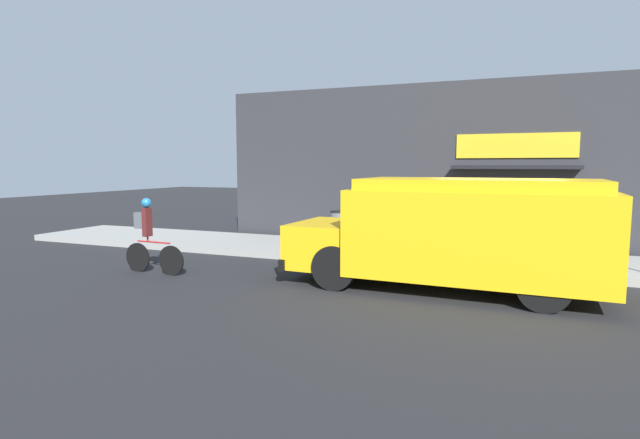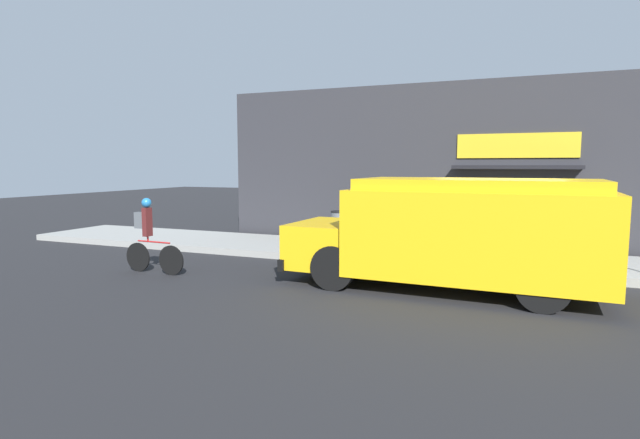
# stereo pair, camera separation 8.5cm
# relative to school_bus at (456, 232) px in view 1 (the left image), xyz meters

# --- Properties ---
(ground_plane) EXTENTS (70.00, 70.00, 0.00)m
(ground_plane) POSITION_rel_school_bus_xyz_m (0.70, 1.54, -1.13)
(ground_plane) COLOR #232326
(sidewalk) EXTENTS (28.00, 2.86, 0.18)m
(sidewalk) POSITION_rel_school_bus_xyz_m (0.70, 2.97, -1.04)
(sidewalk) COLOR #999993
(sidewalk) RESTS_ON ground_plane
(storefront) EXTENTS (16.62, 0.74, 4.70)m
(storefront) POSITION_rel_school_bus_xyz_m (0.70, 4.68, 1.23)
(storefront) COLOR #2D2D33
(storefront) RESTS_ON ground_plane
(school_bus) EXTENTS (6.04, 2.67, 2.15)m
(school_bus) POSITION_rel_school_bus_xyz_m (0.00, 0.00, 0.00)
(school_bus) COLOR yellow
(school_bus) RESTS_ON ground_plane
(cyclist) EXTENTS (1.61, 0.21, 1.68)m
(cyclist) POSITION_rel_school_bus_xyz_m (-6.51, -0.96, -0.31)
(cyclist) COLOR black
(cyclist) RESTS_ON ground_plane
(trash_bin) EXTENTS (0.51, 0.51, 0.95)m
(trash_bin) POSITION_rel_school_bus_xyz_m (-3.58, 3.39, -0.48)
(trash_bin) COLOR slate
(trash_bin) RESTS_ON sidewalk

